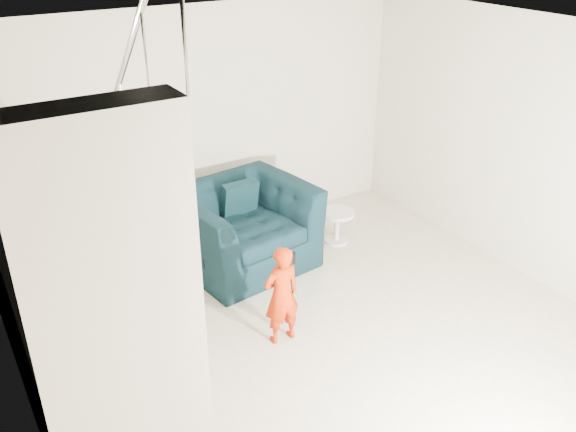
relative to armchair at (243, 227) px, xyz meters
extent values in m
plane|color=tan|center=(-0.01, -1.90, -0.45)|extent=(5.50, 5.50, 0.00)
plane|color=silver|center=(-0.01, -1.90, 2.25)|extent=(5.50, 5.50, 0.00)
plane|color=#BDB49A|center=(-0.01, 0.85, 0.90)|extent=(5.00, 0.00, 5.00)
plane|color=#BDB49A|center=(-2.51, -1.90, 0.90)|extent=(0.00, 5.50, 5.50)
plane|color=#BDB49A|center=(2.49, -1.90, 0.90)|extent=(0.00, 5.50, 5.50)
imported|color=black|center=(0.00, 0.00, 0.00)|extent=(1.53, 1.38, 0.90)
imported|color=#8E1304|center=(-0.35, -1.38, 0.03)|extent=(0.35, 0.23, 0.97)
cylinder|color=silver|center=(1.17, -0.14, -0.07)|extent=(0.40, 0.40, 0.04)
cylinder|color=silver|center=(1.17, -0.14, -0.27)|extent=(0.06, 0.06, 0.36)
cylinder|color=silver|center=(1.17, -0.14, -0.44)|extent=(0.28, 0.28, 0.03)
cube|color=#ADA089|center=(-2.01, 0.45, -0.32)|extent=(1.00, 0.30, 0.27)
cube|color=#ADA089|center=(-2.01, 0.15, -0.18)|extent=(1.00, 0.30, 0.54)
cube|color=#ADA089|center=(-2.01, -0.15, -0.05)|extent=(1.00, 0.30, 0.81)
cube|color=#ADA089|center=(-2.01, -0.45, 0.09)|extent=(1.00, 0.30, 1.08)
cube|color=#ADA089|center=(-2.01, -0.75, 0.22)|extent=(1.00, 0.30, 1.35)
cube|color=#ADA089|center=(-2.01, -1.05, 0.36)|extent=(1.00, 0.30, 1.62)
cube|color=#ADA089|center=(-2.01, -1.35, 0.49)|extent=(1.00, 0.30, 1.89)
cube|color=#ADA089|center=(-2.01, -1.65, 0.63)|extent=(1.00, 0.30, 2.16)
cube|color=#ADA089|center=(-2.01, -1.95, 0.76)|extent=(1.00, 0.30, 2.43)
cube|color=#ADA089|center=(-2.01, -2.25, 0.90)|extent=(1.00, 0.30, 2.70)
cylinder|color=silver|center=(-1.51, -0.90, 1.80)|extent=(0.04, 3.03, 2.73)
cylinder|color=silver|center=(-1.51, 0.60, 0.05)|extent=(0.04, 0.04, 1.00)
cube|color=black|center=(0.08, 0.22, 0.24)|extent=(0.41, 0.20, 0.41)
cube|color=black|center=(-0.60, -0.07, 0.12)|extent=(0.05, 0.51, 0.57)
cube|color=black|center=(-0.23, -1.40, 0.39)|extent=(0.04, 0.05, 0.10)
camera|label=1|loc=(-2.68, -5.27, 3.10)|focal=38.00mm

